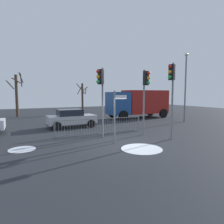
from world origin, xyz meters
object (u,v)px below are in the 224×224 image
Objects in this scene: traffic_light_foreground_left at (101,87)px; traffic_light_rear_right at (146,87)px; street_lamp at (186,80)px; direction_sign_post at (116,114)px; bare_tree_right at (82,97)px; bare_tree_left at (17,94)px; traffic_light_mid_left at (172,84)px; car_silver_far at (71,118)px; delivery_truck at (138,102)px.

traffic_light_foreground_left is 2.92m from traffic_light_rear_right.
street_lamp is (7.19, 3.50, 0.93)m from traffic_light_rear_right.
traffic_light_foreground_left is 1.48× the size of direction_sign_post.
direction_sign_post is 0.70× the size of bare_tree_right.
traffic_light_foreground_left is 15.44m from bare_tree_left.
traffic_light_mid_left is at bearing -148.75° from traffic_light_foreground_left.
traffic_light_rear_right is at bearing -127.82° from traffic_light_foreground_left.
street_lamp reaches higher than bare_tree_right.
traffic_light_mid_left is (0.65, -1.66, 0.18)m from traffic_light_rear_right.
bare_tree_left is (-3.80, 10.16, 1.94)m from car_silver_far.
traffic_light_mid_left is 8.43m from car_silver_far.
direction_sign_post is 17.11m from bare_tree_right.
traffic_light_foreground_left is at bearing -163.90° from street_lamp.
traffic_light_rear_right is 0.95× the size of traffic_light_mid_left.
traffic_light_foreground_left reaches higher than traffic_light_rear_right.
delivery_truck is 1.07× the size of street_lamp.
bare_tree_left is at bearing 140.72° from street_lamp.
delivery_truck is at bearing -71.92° from traffic_light_foreground_left.
bare_tree_right is (4.34, 10.50, 1.48)m from car_silver_far.
street_lamp is at bearing -99.98° from traffic_light_foreground_left.
bare_tree_left is at bearing -70.96° from traffic_light_rear_right.
traffic_light_rear_right is 8.05m from street_lamp.
direction_sign_post is (-2.70, -1.02, -1.50)m from traffic_light_rear_right.
traffic_light_mid_left is 3.80m from direction_sign_post.
traffic_light_rear_right is at bearing -64.51° from bare_tree_left.
bare_tree_left is at bearing -30.28° from delivery_truck.
traffic_light_mid_left is 1.56× the size of direction_sign_post.
traffic_light_rear_right is 9.70m from delivery_truck.
traffic_light_foreground_left is 5.24m from car_silver_far.
delivery_truck is (7.67, 9.23, 0.11)m from direction_sign_post.
traffic_light_foreground_left is at bearing 95.90° from direction_sign_post.
street_lamp reaches higher than traffic_light_rear_right.
car_silver_far is (-4.17, 6.87, -2.54)m from traffic_light_mid_left.
traffic_light_foreground_left reaches higher than car_silver_far.
direction_sign_post is 11.14m from street_lamp.
bare_tree_left reaches higher than traffic_light_mid_left.
direction_sign_post is (0.16, -1.62, -1.52)m from traffic_light_foreground_left.
car_silver_far is 11.34m from street_lamp.
direction_sign_post reaches higher than car_silver_far.
delivery_truck is 1.70× the size of bare_tree_right.
traffic_light_foreground_left is at bearing -18.19° from traffic_light_rear_right.
bare_tree_left is (-14.52, 11.87, -1.35)m from street_lamp.
bare_tree_right is at bearing 117.57° from street_lamp.
traffic_light_mid_left is at bearing -59.26° from car_silver_far.
traffic_light_rear_right is 0.82× the size of bare_tree_left.
bare_tree_right is at bearing 78.27° from direction_sign_post.
delivery_truck is (8.50, 2.99, 0.97)m from car_silver_far.
street_lamp is 18.80m from bare_tree_left.
traffic_light_foreground_left is at bearing 44.11° from delivery_truck.
bare_tree_right is at bearing -39.75° from traffic_light_foreground_left.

